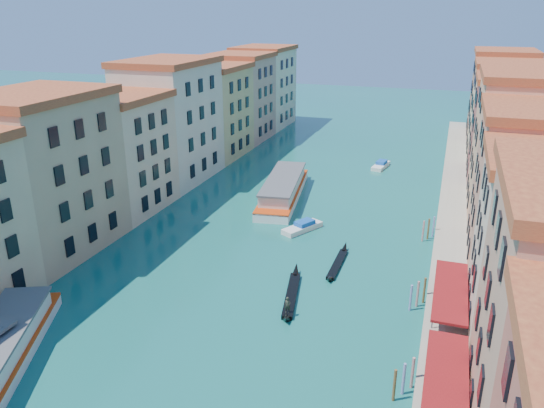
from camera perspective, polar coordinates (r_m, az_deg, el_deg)
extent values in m
cube|color=tan|center=(70.61, -23.27, 2.61)|extent=(12.00, 17.00, 19.00)
cube|color=maroon|center=(68.51, -24.44, 10.58)|extent=(12.80, 17.40, 1.00)
cube|color=#D0AB85|center=(82.53, -16.14, 4.98)|extent=(12.00, 14.00, 16.50)
cube|color=maroon|center=(80.76, -16.75, 10.96)|extent=(12.80, 14.40, 1.00)
cube|color=beige|center=(95.27, -10.81, 8.50)|extent=(12.00, 18.00, 20.00)
cube|color=maroon|center=(93.73, -11.25, 14.79)|extent=(12.80, 18.40, 1.00)
cube|color=tan|center=(110.31, -6.43, 9.67)|extent=(12.00, 16.00, 17.50)
cube|color=maroon|center=(108.99, -6.62, 14.45)|extent=(12.80, 16.40, 1.00)
cube|color=tan|center=(124.21, -3.37, 11.19)|extent=(12.00, 15.00, 18.50)
cube|color=maroon|center=(123.03, -3.47, 15.68)|extent=(12.80, 15.40, 1.00)
cube|color=beige|center=(138.94, -0.84, 12.31)|extent=(12.00, 17.00, 19.00)
cube|color=maroon|center=(137.89, -0.86, 16.43)|extent=(12.80, 17.40, 1.00)
cube|color=#C3775A|center=(67.77, 26.10, 1.02)|extent=(12.00, 16.00, 18.00)
cube|color=tan|center=(83.78, 25.04, 5.31)|extent=(12.00, 18.00, 20.00)
cube|color=maroon|center=(82.02, 26.15, 12.39)|extent=(12.80, 18.40, 1.00)
cube|color=#A14E44|center=(100.07, 24.16, 6.91)|extent=(12.00, 15.00, 17.50)
cube|color=maroon|center=(98.60, 24.94, 12.12)|extent=(12.80, 15.40, 1.00)
cube|color=#DDB888|center=(115.14, 23.66, 8.81)|extent=(12.00, 16.00, 18.50)
cube|color=maroon|center=(113.86, 24.37, 13.59)|extent=(12.80, 16.40, 1.00)
cube|color=#99634E|center=(131.29, 23.26, 10.33)|extent=(12.00, 17.00, 19.50)
cube|color=maroon|center=(130.18, 23.90, 14.75)|extent=(12.80, 17.40, 1.00)
cube|color=gray|center=(80.29, 18.75, -1.58)|extent=(4.00, 140.00, 1.00)
cube|color=maroon|center=(42.51, 18.18, -18.67)|extent=(3.20, 15.30, 0.25)
cylinder|color=#535355|center=(47.46, 16.42, -16.11)|extent=(0.12, 0.12, 3.00)
cube|color=maroon|center=(55.55, 18.68, -8.79)|extent=(3.20, 12.60, 0.25)
cylinder|color=#535355|center=(52.62, 16.84, -12.20)|extent=(0.12, 0.12, 3.00)
cylinder|color=#535355|center=(59.94, 17.26, -8.00)|extent=(0.12, 0.12, 3.00)
cylinder|color=brown|center=(44.74, 13.02, -18.62)|extent=(0.24, 0.24, 3.20)
cylinder|color=brown|center=(45.51, 13.96, -17.95)|extent=(0.24, 0.24, 3.20)
cylinder|color=brown|center=(46.29, 14.86, -17.29)|extent=(0.24, 0.24, 3.20)
cylinder|color=brown|center=(56.37, 14.69, -9.87)|extent=(0.24, 0.24, 3.20)
cylinder|color=brown|center=(57.23, 15.38, -9.45)|extent=(0.24, 0.24, 3.20)
cylinder|color=brown|center=(58.09, 16.05, -9.05)|extent=(0.24, 0.24, 3.20)
cylinder|color=brown|center=(72.57, 15.94, -2.94)|extent=(0.24, 0.24, 3.20)
cylinder|color=brown|center=(73.48, 16.46, -2.69)|extent=(0.24, 0.24, 3.20)
cylinder|color=brown|center=(74.40, 16.96, -2.46)|extent=(0.24, 0.24, 3.20)
cube|color=white|center=(86.07, 1.21, 1.14)|extent=(8.45, 23.43, 1.38)
cube|color=silver|center=(85.59, 1.22, 2.09)|extent=(7.22, 18.81, 1.83)
cube|color=#535355|center=(85.25, 1.23, 2.78)|extent=(7.64, 19.42, 0.29)
cube|color=red|center=(85.86, 1.22, 1.54)|extent=(8.51, 23.43, 0.29)
cube|color=black|center=(57.48, 2.11, -9.75)|extent=(2.85, 9.22, 0.46)
cone|color=black|center=(61.74, 2.60, -7.08)|extent=(1.29, 2.19, 1.71)
cone|color=black|center=(53.00, 1.53, -12.23)|extent=(1.22, 1.84, 1.51)
imported|color=#2A2F22|center=(53.62, 1.69, -10.83)|extent=(0.71, 0.54, 1.76)
cube|color=black|center=(64.35, 7.05, -6.44)|extent=(0.99, 7.93, 0.40)
cone|color=black|center=(68.10, 7.86, -4.59)|extent=(0.80, 1.77, 1.48)
cone|color=black|center=(60.41, 6.15, -8.03)|extent=(0.80, 1.47, 1.30)
cube|color=silver|center=(73.64, 3.27, -2.58)|extent=(4.78, 6.48, 0.72)
cube|color=#154FAB|center=(73.69, 3.53, -2.04)|extent=(2.72, 3.15, 0.63)
cube|color=white|center=(104.56, 11.61, 4.04)|extent=(2.91, 6.45, 0.71)
cube|color=#154FAB|center=(104.80, 11.71, 4.43)|extent=(2.00, 2.88, 0.62)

